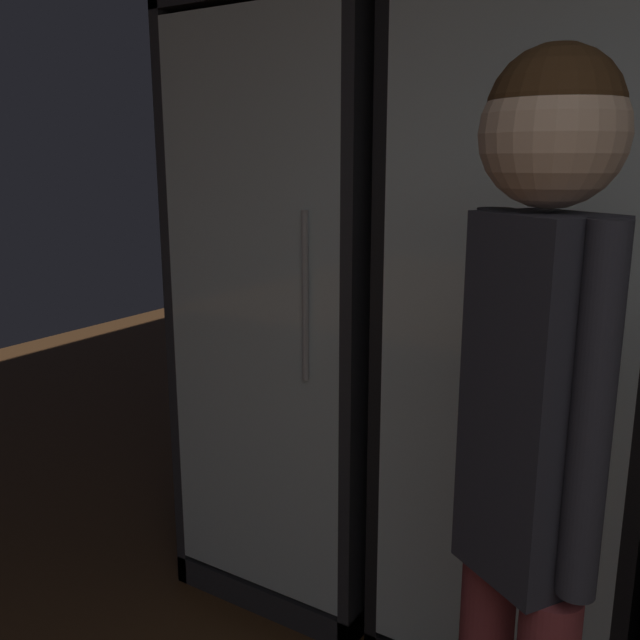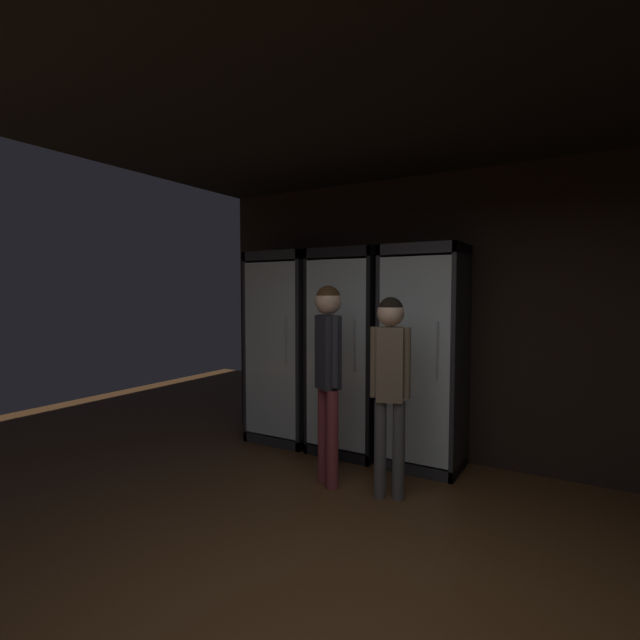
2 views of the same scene
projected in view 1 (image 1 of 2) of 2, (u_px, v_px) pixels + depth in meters
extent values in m
cube|color=#2B2B30|center=(339.00, 294.00, 2.58)|extent=(0.73, 0.04, 2.08)
cube|color=#2B2B30|center=(223.00, 296.00, 2.54)|extent=(0.04, 0.57, 2.08)
cube|color=#2B2B30|center=(390.00, 318.00, 2.18)|extent=(0.04, 0.57, 2.08)
cube|color=#2B2B30|center=(302.00, 562.00, 2.59)|extent=(0.73, 0.57, 0.10)
cube|color=white|center=(335.00, 295.00, 2.55)|extent=(0.65, 0.02, 1.84)
cube|color=silver|center=(251.00, 321.00, 2.13)|extent=(0.65, 0.02, 1.84)
cylinder|color=#B2B2B7|center=(305.00, 297.00, 1.98)|extent=(0.02, 0.02, 0.50)
cube|color=silver|center=(302.00, 545.00, 2.57)|extent=(0.63, 0.49, 0.02)
cylinder|color=black|center=(267.00, 509.00, 2.63)|extent=(0.06, 0.06, 0.19)
cylinder|color=black|center=(267.00, 479.00, 2.60)|extent=(0.02, 0.02, 0.07)
cylinder|color=white|center=(268.00, 512.00, 2.63)|extent=(0.06, 0.06, 0.06)
cylinder|color=black|center=(338.00, 531.00, 2.45)|extent=(0.07, 0.07, 0.22)
cylinder|color=black|center=(338.00, 492.00, 2.41)|extent=(0.03, 0.03, 0.09)
cylinder|color=white|center=(338.00, 531.00, 2.45)|extent=(0.07, 0.07, 0.06)
cube|color=silver|center=(301.00, 431.00, 2.47)|extent=(0.63, 0.49, 0.02)
cylinder|color=gray|center=(265.00, 393.00, 2.51)|extent=(0.07, 0.07, 0.23)
cylinder|color=gray|center=(264.00, 353.00, 2.48)|extent=(0.02, 0.02, 0.08)
cylinder|color=white|center=(265.00, 391.00, 2.51)|extent=(0.07, 0.07, 0.07)
cylinder|color=black|center=(340.00, 411.00, 2.36)|extent=(0.07, 0.07, 0.20)
cylinder|color=black|center=(340.00, 370.00, 2.33)|extent=(0.02, 0.02, 0.09)
cylinder|color=tan|center=(340.00, 417.00, 2.36)|extent=(0.07, 0.07, 0.06)
cube|color=silver|center=(300.00, 307.00, 2.36)|extent=(0.63, 0.49, 0.02)
cylinder|color=#9EAD99|center=(239.00, 273.00, 2.42)|extent=(0.08, 0.08, 0.19)
cylinder|color=#9EAD99|center=(238.00, 235.00, 2.39)|extent=(0.03, 0.03, 0.08)
cylinder|color=beige|center=(239.00, 280.00, 2.43)|extent=(0.08, 0.08, 0.07)
cylinder|color=#336B38|center=(290.00, 274.00, 2.41)|extent=(0.07, 0.07, 0.19)
cylinder|color=#336B38|center=(290.00, 236.00, 2.38)|extent=(0.02, 0.02, 0.07)
cylinder|color=#B2332D|center=(290.00, 281.00, 2.41)|extent=(0.07, 0.07, 0.05)
cylinder|color=brown|center=(317.00, 277.00, 2.27)|extent=(0.07, 0.07, 0.22)
cylinder|color=brown|center=(317.00, 229.00, 2.23)|extent=(0.02, 0.02, 0.09)
cylinder|color=#2D2D33|center=(317.00, 274.00, 2.26)|extent=(0.07, 0.07, 0.08)
cylinder|color=#9EAD99|center=(353.00, 284.00, 2.17)|extent=(0.06, 0.06, 0.20)
cylinder|color=#9EAD99|center=(354.00, 239.00, 2.14)|extent=(0.02, 0.02, 0.09)
cylinder|color=#B2332D|center=(353.00, 289.00, 2.18)|extent=(0.07, 0.07, 0.08)
cube|color=silver|center=(299.00, 172.00, 2.26)|extent=(0.63, 0.49, 0.02)
cylinder|color=brown|center=(253.00, 137.00, 2.38)|extent=(0.06, 0.06, 0.22)
cylinder|color=brown|center=(252.00, 92.00, 2.34)|extent=(0.02, 0.02, 0.08)
cylinder|color=#2D2D33|center=(253.00, 144.00, 2.38)|extent=(0.06, 0.06, 0.07)
cylinder|color=gray|center=(297.00, 140.00, 2.24)|extent=(0.07, 0.07, 0.19)
cylinder|color=gray|center=(297.00, 98.00, 2.21)|extent=(0.03, 0.03, 0.08)
cylinder|color=beige|center=(297.00, 139.00, 2.24)|extent=(0.07, 0.07, 0.05)
cylinder|color=gray|center=(353.00, 136.00, 2.10)|extent=(0.08, 0.08, 0.21)
cylinder|color=gray|center=(354.00, 85.00, 2.06)|extent=(0.03, 0.03, 0.09)
cylinder|color=#2D2D33|center=(353.00, 134.00, 2.10)|extent=(0.08, 0.08, 0.07)
cube|color=black|center=(552.00, 319.00, 2.17)|extent=(0.73, 0.04, 2.08)
cube|color=black|center=(418.00, 322.00, 2.13)|extent=(0.04, 0.57, 2.08)
cube|color=black|center=(507.00, 637.00, 2.18)|extent=(0.73, 0.57, 0.10)
cube|color=white|center=(550.00, 321.00, 2.14)|extent=(0.65, 0.02, 1.84)
cube|color=silver|center=(499.00, 360.00, 1.73)|extent=(0.65, 0.02, 1.84)
cylinder|color=#B2B2B7|center=(592.00, 333.00, 1.57)|extent=(0.02, 0.02, 0.50)
cube|color=silver|center=(509.00, 618.00, 2.16)|extent=(0.63, 0.49, 0.02)
cylinder|color=#194723|center=(462.00, 564.00, 2.24)|extent=(0.07, 0.07, 0.23)
cylinder|color=#194723|center=(465.00, 521.00, 2.20)|extent=(0.02, 0.02, 0.08)
cylinder|color=beige|center=(462.00, 569.00, 2.24)|extent=(0.07, 0.07, 0.06)
cylinder|color=#9EAD99|center=(565.00, 602.00, 2.07)|extent=(0.06, 0.06, 0.20)
cylinder|color=#9EAD99|center=(569.00, 559.00, 2.03)|extent=(0.02, 0.02, 0.09)
cylinder|color=#B2332D|center=(565.00, 600.00, 2.06)|extent=(0.07, 0.07, 0.05)
cube|color=silver|center=(522.00, 438.00, 2.02)|extent=(0.63, 0.49, 0.02)
cylinder|color=gray|center=(475.00, 389.00, 2.10)|extent=(0.07, 0.07, 0.22)
cylinder|color=gray|center=(478.00, 339.00, 2.06)|extent=(0.03, 0.03, 0.10)
cylinder|color=white|center=(474.00, 396.00, 2.10)|extent=(0.08, 0.08, 0.07)
cylinder|color=black|center=(580.00, 411.00, 1.95)|extent=(0.08, 0.08, 0.19)
cylinder|color=black|center=(584.00, 366.00, 1.91)|extent=(0.03, 0.03, 0.07)
cylinder|color=beige|center=(580.00, 415.00, 1.95)|extent=(0.08, 0.08, 0.05)
cube|color=silver|center=(537.00, 231.00, 1.88)|extent=(0.63, 0.49, 0.02)
cylinder|color=#194723|center=(478.00, 185.00, 1.90)|extent=(0.06, 0.06, 0.23)
cylinder|color=#194723|center=(481.00, 127.00, 1.87)|extent=(0.02, 0.02, 0.08)
cylinder|color=#2D2D33|center=(478.00, 191.00, 1.91)|extent=(0.07, 0.07, 0.09)
cylinder|color=black|center=(601.00, 189.00, 1.76)|extent=(0.08, 0.08, 0.22)
cylinder|color=black|center=(607.00, 129.00, 1.72)|extent=(0.03, 0.03, 0.07)
cylinder|color=tan|center=(600.00, 199.00, 1.76)|extent=(0.08, 0.08, 0.06)
cube|color=#2D2D38|center=(533.00, 403.00, 1.13)|extent=(0.25, 0.23, 0.62)
cylinder|color=#2D2D38|center=(486.00, 374.00, 1.23)|extent=(0.06, 0.06, 0.59)
cylinder|color=#2D2D38|center=(592.00, 418.00, 1.02)|extent=(0.06, 0.06, 0.59)
sphere|color=beige|center=(554.00, 134.00, 1.03)|extent=(0.23, 0.23, 0.23)
sphere|color=#472D19|center=(555.00, 114.00, 1.02)|extent=(0.21, 0.21, 0.21)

